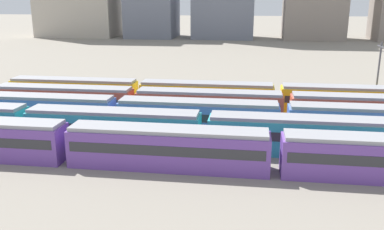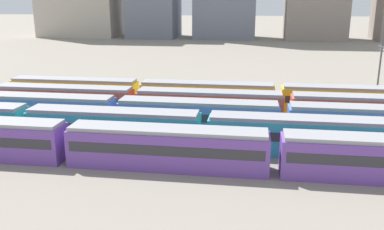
{
  "view_description": "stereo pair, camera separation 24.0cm",
  "coord_description": "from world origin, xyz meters",
  "px_view_note": "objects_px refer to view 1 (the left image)",
  "views": [
    {
      "loc": [
        20.54,
        -34.76,
        14.91
      ],
      "look_at": [
        14.14,
        10.4,
        2.04
      ],
      "focal_mm": 39.46,
      "sensor_mm": 36.0,
      "label": 1
    },
    {
      "loc": [
        20.78,
        -34.73,
        14.91
      ],
      "look_at": [
        14.14,
        10.4,
        2.04
      ],
      "focal_mm": 39.46,
      "sensor_mm": 36.0,
      "label": 2
    }
  ],
  "objects_px": {
    "train_track_1": "(113,127)",
    "catenary_pole_1": "(378,73)",
    "train_track_3": "(368,111)",
    "train_track_4": "(351,100)"
  },
  "relations": [
    {
      "from": "train_track_1",
      "to": "catenary_pole_1",
      "type": "relative_size",
      "value": 6.09
    },
    {
      "from": "train_track_3",
      "to": "train_track_4",
      "type": "relative_size",
      "value": 1.0
    },
    {
      "from": "train_track_3",
      "to": "train_track_1",
      "type": "bearing_deg",
      "value": -159.44
    },
    {
      "from": "train_track_4",
      "to": "train_track_3",
      "type": "bearing_deg",
      "value": -80.75
    },
    {
      "from": "train_track_1",
      "to": "train_track_4",
      "type": "height_order",
      "value": "same"
    },
    {
      "from": "train_track_4",
      "to": "catenary_pole_1",
      "type": "relative_size",
      "value": 10.22
    },
    {
      "from": "train_track_4",
      "to": "catenary_pole_1",
      "type": "distance_m",
      "value": 5.73
    },
    {
      "from": "train_track_1",
      "to": "catenary_pole_1",
      "type": "distance_m",
      "value": 35.94
    },
    {
      "from": "train_track_4",
      "to": "catenary_pole_1",
      "type": "bearing_deg",
      "value": 37.65
    },
    {
      "from": "train_track_3",
      "to": "train_track_4",
      "type": "bearing_deg",
      "value": 99.25
    }
  ]
}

